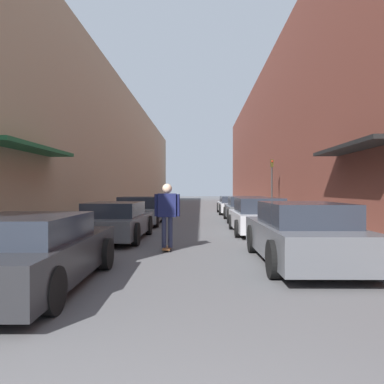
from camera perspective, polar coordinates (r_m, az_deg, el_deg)
name	(u,v)px	position (r m, az deg, el deg)	size (l,w,h in m)	color
ground	(196,214)	(24.57, 0.67, -3.40)	(128.03, 128.03, 0.00)	#515154
curb_strip_left	(143,209)	(30.75, -7.48, -2.53)	(1.80, 58.20, 0.12)	gray
curb_strip_right	(252,209)	(30.66, 9.12, -2.54)	(1.80, 58.20, 0.12)	gray
building_row_left	(108,152)	(31.43, -12.75, 6.03)	(4.90, 58.20, 9.44)	tan
building_row_right	(288,138)	(31.41, 14.44, 7.93)	(4.90, 58.20, 11.51)	brown
parked_car_left_0	(28,252)	(6.81, -23.71, -8.34)	(2.05, 4.49, 1.21)	#232326
parked_car_left_1	(116,221)	(12.34, -11.49, -4.40)	(1.91, 4.37, 1.22)	#515459
parked_car_left_2	(140,211)	(17.37, -8.00, -2.91)	(2.01, 4.02, 1.30)	gray
parked_car_right_0	(301,234)	(8.54, 16.34, -6.14)	(1.93, 4.61, 1.34)	#515459
parked_car_right_1	(258,216)	(14.09, 10.02, -3.69)	(1.92, 4.23, 1.32)	#B7B7BC
parked_car_right_2	(246,209)	(19.34, 8.17, -2.59)	(2.07, 4.47, 1.27)	#515459
parked_car_right_3	(233,205)	(25.19, 6.26, -1.98)	(2.01, 4.80, 1.18)	#B7B7BC
skateboarder	(167,209)	(10.02, -3.81, -2.63)	(0.68, 0.78, 1.78)	brown
traffic_light	(272,180)	(23.35, 12.08, 1.77)	(0.16, 0.22, 3.33)	#2D2D2D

